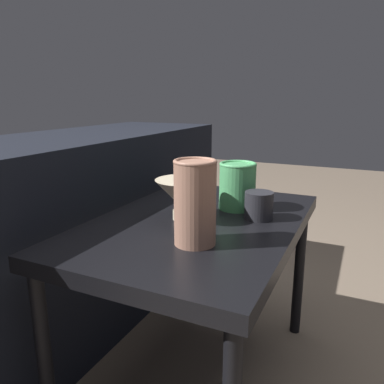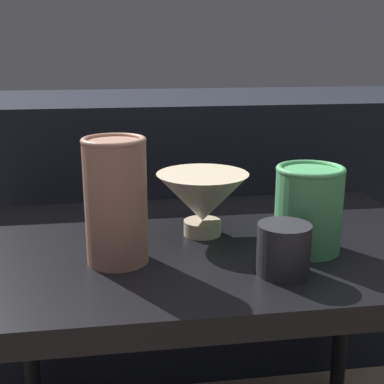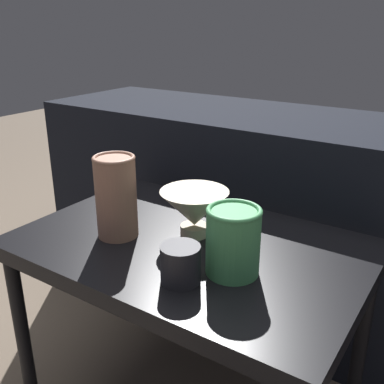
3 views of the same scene
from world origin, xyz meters
name	(u,v)px [view 1 (image 1 of 3)]	position (x,y,z in m)	size (l,w,h in m)	color
ground_plane	(197,376)	(0.00, 0.00, 0.00)	(8.00, 8.00, 0.00)	#6B5B4C
table	(198,237)	(0.00, 0.00, 0.47)	(0.81, 0.54, 0.52)	black
couch_backdrop	(51,241)	(0.00, 0.57, 0.36)	(1.79, 0.50, 0.72)	black
bowl	(185,196)	(-0.01, 0.04, 0.59)	(0.16, 0.16, 0.11)	#C1B293
vase_textured_left	(195,202)	(-0.17, -0.07, 0.62)	(0.10, 0.10, 0.20)	#996B56
vase_colorful_right	(237,185)	(0.15, -0.07, 0.60)	(0.11, 0.11, 0.14)	#47995B
cup	(259,205)	(0.08, -0.15, 0.56)	(0.08, 0.08, 0.08)	#232328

